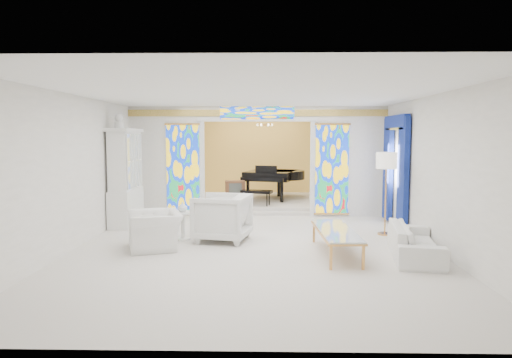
{
  "coord_description": "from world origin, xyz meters",
  "views": [
    {
      "loc": [
        0.23,
        -10.48,
        2.2
      ],
      "look_at": [
        0.0,
        0.2,
        1.19
      ],
      "focal_mm": 32.0,
      "sensor_mm": 36.0,
      "label": 1
    }
  ],
  "objects_px": {
    "grand_piano": "(276,176)",
    "tv_console": "(235,189)",
    "china_cabinet": "(125,178)",
    "armchair_left": "(155,230)",
    "sofa": "(415,241)",
    "armchair_right": "(222,217)",
    "coffee_table": "(336,232)"
  },
  "relations": [
    {
      "from": "china_cabinet",
      "to": "armchair_right",
      "type": "height_order",
      "value": "china_cabinet"
    },
    {
      "from": "china_cabinet",
      "to": "armchair_left",
      "type": "height_order",
      "value": "china_cabinet"
    },
    {
      "from": "armchair_left",
      "to": "coffee_table",
      "type": "relative_size",
      "value": 0.52
    },
    {
      "from": "armchair_left",
      "to": "sofa",
      "type": "xyz_separation_m",
      "value": [
        4.89,
        -0.57,
        -0.07
      ]
    },
    {
      "from": "grand_piano",
      "to": "tv_console",
      "type": "relative_size",
      "value": 4.23
    },
    {
      "from": "china_cabinet",
      "to": "tv_console",
      "type": "bearing_deg",
      "value": 45.2
    },
    {
      "from": "armchair_left",
      "to": "armchair_right",
      "type": "xyz_separation_m",
      "value": [
        1.26,
        0.67,
        0.14
      ]
    },
    {
      "from": "grand_piano",
      "to": "tv_console",
      "type": "distance_m",
      "value": 1.68
    },
    {
      "from": "sofa",
      "to": "grand_piano",
      "type": "distance_m",
      "value": 6.96
    },
    {
      "from": "china_cabinet",
      "to": "sofa",
      "type": "height_order",
      "value": "china_cabinet"
    },
    {
      "from": "armchair_right",
      "to": "grand_piano",
      "type": "bearing_deg",
      "value": 178.52
    },
    {
      "from": "armchair_right",
      "to": "china_cabinet",
      "type": "bearing_deg",
      "value": -111.17
    },
    {
      "from": "grand_piano",
      "to": "tv_console",
      "type": "bearing_deg",
      "value": -122.15
    },
    {
      "from": "armchair_right",
      "to": "grand_piano",
      "type": "relative_size",
      "value": 0.38
    },
    {
      "from": "china_cabinet",
      "to": "armchair_left",
      "type": "bearing_deg",
      "value": -61.08
    },
    {
      "from": "sofa",
      "to": "tv_console",
      "type": "xyz_separation_m",
      "value": [
        -3.64,
        5.42,
        0.33
      ]
    },
    {
      "from": "armchair_left",
      "to": "grand_piano",
      "type": "height_order",
      "value": "grand_piano"
    },
    {
      "from": "armchair_left",
      "to": "coffee_table",
      "type": "distance_m",
      "value": 3.51
    },
    {
      "from": "china_cabinet",
      "to": "grand_piano",
      "type": "distance_m",
      "value": 5.24
    },
    {
      "from": "coffee_table",
      "to": "grand_piano",
      "type": "distance_m",
      "value": 6.44
    },
    {
      "from": "armchair_left",
      "to": "armchair_right",
      "type": "height_order",
      "value": "armchair_right"
    },
    {
      "from": "china_cabinet",
      "to": "tv_console",
      "type": "relative_size",
      "value": 4.01
    },
    {
      "from": "china_cabinet",
      "to": "coffee_table",
      "type": "distance_m",
      "value": 5.53
    },
    {
      "from": "china_cabinet",
      "to": "armchair_left",
      "type": "relative_size",
      "value": 2.46
    },
    {
      "from": "armchair_left",
      "to": "grand_piano",
      "type": "xyz_separation_m",
      "value": [
        2.49,
        5.94,
        0.57
      ]
    },
    {
      "from": "coffee_table",
      "to": "tv_console",
      "type": "relative_size",
      "value": 3.13
    },
    {
      "from": "tv_console",
      "to": "coffee_table",
      "type": "bearing_deg",
      "value": -74.05
    },
    {
      "from": "armchair_right",
      "to": "coffee_table",
      "type": "xyz_separation_m",
      "value": [
        2.22,
        -1.08,
        -0.07
      ]
    },
    {
      "from": "armchair_left",
      "to": "tv_console",
      "type": "height_order",
      "value": "tv_console"
    },
    {
      "from": "grand_piano",
      "to": "sofa",
      "type": "bearing_deg",
      "value": -53.01
    },
    {
      "from": "sofa",
      "to": "grand_piano",
      "type": "xyz_separation_m",
      "value": [
        -2.4,
        6.5,
        0.63
      ]
    },
    {
      "from": "china_cabinet",
      "to": "coffee_table",
      "type": "relative_size",
      "value": 1.28
    }
  ]
}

